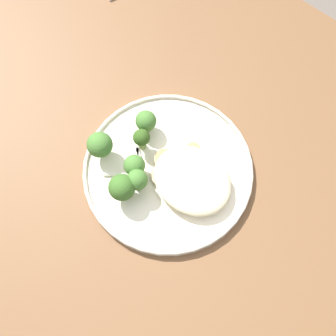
% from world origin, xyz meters
% --- Properties ---
extents(ground, '(6.00, 6.00, 0.00)m').
position_xyz_m(ground, '(0.00, 0.00, 0.00)').
color(ground, '#665B51').
extents(wooden_dining_table, '(1.40, 1.00, 0.74)m').
position_xyz_m(wooden_dining_table, '(0.00, 0.00, 0.66)').
color(wooden_dining_table, brown).
rests_on(wooden_dining_table, ground).
extents(dinner_plate, '(0.29, 0.29, 0.02)m').
position_xyz_m(dinner_plate, '(0.01, -0.04, 0.75)').
color(dinner_plate, beige).
rests_on(dinner_plate, wooden_dining_table).
extents(noodle_bed, '(0.14, 0.11, 0.04)m').
position_xyz_m(noodle_bed, '(-0.03, -0.04, 0.77)').
color(noodle_bed, beige).
rests_on(noodle_bed, dinner_plate).
extents(seared_scallop_half_hidden, '(0.03, 0.03, 0.01)m').
position_xyz_m(seared_scallop_half_hidden, '(-0.05, -0.01, 0.76)').
color(seared_scallop_half_hidden, '#E5C689').
rests_on(seared_scallop_half_hidden, dinner_plate).
extents(seared_scallop_front_small, '(0.03, 0.03, 0.02)m').
position_xyz_m(seared_scallop_front_small, '(-0.07, -0.07, 0.76)').
color(seared_scallop_front_small, '#DBB77A').
rests_on(seared_scallop_front_small, dinner_plate).
extents(seared_scallop_right_edge, '(0.04, 0.04, 0.02)m').
position_xyz_m(seared_scallop_right_edge, '(0.03, -0.05, 0.76)').
color(seared_scallop_right_edge, '#DBB77A').
rests_on(seared_scallop_right_edge, dinner_plate).
extents(seared_scallop_on_noodles, '(0.03, 0.03, 0.01)m').
position_xyz_m(seared_scallop_on_noodles, '(-0.04, -0.05, 0.76)').
color(seared_scallop_on_noodles, '#DBB77A').
rests_on(seared_scallop_on_noodles, dinner_plate).
extents(seared_scallop_left_edge, '(0.04, 0.04, 0.01)m').
position_xyz_m(seared_scallop_left_edge, '(0.01, -0.02, 0.76)').
color(seared_scallop_left_edge, beige).
rests_on(seared_scallop_left_edge, dinner_plate).
extents(seared_scallop_tiny_bay, '(0.02, 0.02, 0.01)m').
position_xyz_m(seared_scallop_tiny_bay, '(0.00, -0.09, 0.76)').
color(seared_scallop_tiny_bay, '#DBB77A').
rests_on(seared_scallop_tiny_bay, dinner_plate).
extents(broccoli_floret_small_sprig, '(0.03, 0.03, 0.05)m').
position_xyz_m(broccoli_floret_small_sprig, '(0.03, 0.02, 0.78)').
color(broccoli_floret_small_sprig, '#7A994C').
rests_on(broccoli_floret_small_sprig, dinner_plate).
extents(broccoli_floret_left_leaning, '(0.04, 0.04, 0.05)m').
position_xyz_m(broccoli_floret_left_leaning, '(0.05, 0.00, 0.78)').
color(broccoli_floret_left_leaning, '#89A356').
rests_on(broccoli_floret_left_leaning, dinner_plate).
extents(broccoli_floret_center_pile, '(0.03, 0.03, 0.05)m').
position_xyz_m(broccoli_floret_center_pile, '(0.07, -0.04, 0.78)').
color(broccoli_floret_center_pile, '#7A994C').
rests_on(broccoli_floret_center_pile, dinner_plate).
extents(broccoli_floret_rear_charred, '(0.04, 0.04, 0.05)m').
position_xyz_m(broccoli_floret_rear_charred, '(0.09, -0.07, 0.78)').
color(broccoli_floret_rear_charred, '#89A356').
rests_on(broccoli_floret_rear_charred, dinner_plate).
extents(broccoli_floret_right_tilted, '(0.04, 0.04, 0.06)m').
position_xyz_m(broccoli_floret_right_tilted, '(0.04, 0.04, 0.79)').
color(broccoli_floret_right_tilted, '#7A994C').
rests_on(broccoli_floret_right_tilted, dinner_plate).
extents(broccoli_floret_beside_noodles, '(0.04, 0.04, 0.06)m').
position_xyz_m(broccoli_floret_beside_noodles, '(0.12, 0.01, 0.79)').
color(broccoli_floret_beside_noodles, '#89A356').
rests_on(broccoli_floret_beside_noodles, dinner_plate).
extents(onion_sliver_pale_crescent, '(0.04, 0.04, 0.00)m').
position_xyz_m(onion_sliver_pale_crescent, '(0.06, -0.01, 0.75)').
color(onion_sliver_pale_crescent, silver).
rests_on(onion_sliver_pale_crescent, dinner_plate).
extents(onion_sliver_short_strip, '(0.03, 0.03, 0.00)m').
position_xyz_m(onion_sliver_short_strip, '(0.08, -0.03, 0.75)').
color(onion_sliver_short_strip, silver).
rests_on(onion_sliver_short_strip, dinner_plate).
extents(onion_sliver_curled_piece, '(0.04, 0.03, 0.00)m').
position_xyz_m(onion_sliver_curled_piece, '(0.08, 0.03, 0.75)').
color(onion_sliver_curled_piece, silver).
rests_on(onion_sliver_curled_piece, dinner_plate).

